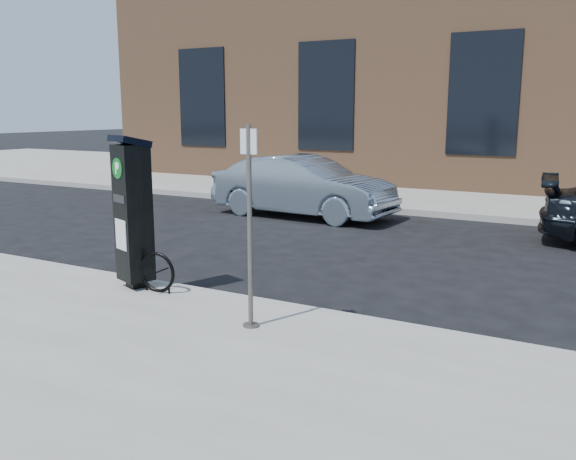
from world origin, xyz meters
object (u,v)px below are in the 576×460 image
Objects in this scene: sign_pole at (250,229)px; bike_rack at (157,272)px; car_silver at (303,186)px; parking_kiosk at (133,211)px.

bike_rack is (-1.80, 0.52, -0.84)m from sign_pole.
sign_pole is at bearing -20.04° from bike_rack.
sign_pole reaches higher than bike_rack.
bike_rack is at bearing -164.86° from car_silver.
bike_rack is 7.10m from car_silver.
parking_kiosk is at bearing -168.16° from car_silver.
bike_rack is at bearing 160.99° from sign_pole.
bike_rack is 0.12× the size of car_silver.
parking_kiosk is 2.29m from sign_pole.
parking_kiosk is 0.90m from bike_rack.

